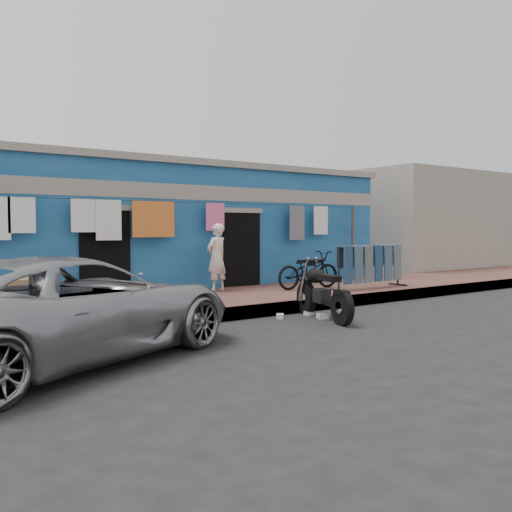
{
  "coord_description": "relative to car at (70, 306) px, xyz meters",
  "views": [
    {
      "loc": [
        -6.26,
        -6.81,
        1.72
      ],
      "look_at": [
        0.0,
        2.0,
        1.15
      ],
      "focal_mm": 38.0,
      "sensor_mm": 36.0,
      "label": 1
    }
  ],
  "objects": [
    {
      "name": "clothesline",
      "position": [
        3.42,
        4.0,
        1.11
      ],
      "size": [
        10.06,
        0.06,
        2.1
      ],
      "color": "brown",
      "rests_on": "sidewalk"
    },
    {
      "name": "jeans_rack",
      "position": [
        7.78,
        2.01,
        0.09
      ],
      "size": [
        2.26,
        0.56,
        1.08
      ],
      "primitive_type": null,
      "rotation": [
        0.0,
        0.0,
        0.03
      ],
      "color": "black",
      "rests_on": "sidewalk"
    },
    {
      "name": "neighbor_right",
      "position": [
        15.2,
        6.75,
        1.2
      ],
      "size": [
        6.0,
        5.0,
        3.8
      ],
      "primitive_type": "cube",
      "color": "#9E9384",
      "rests_on": "ground"
    },
    {
      "name": "litter_a",
      "position": [
        4.89,
        0.94,
        -0.66
      ],
      "size": [
        0.19,
        0.16,
        0.07
      ],
      "primitive_type": "cube",
      "rotation": [
        0.0,
        0.0,
        0.22
      ],
      "color": "silver",
      "rests_on": "ground"
    },
    {
      "name": "sidewalk",
      "position": [
        4.2,
        2.75,
        -0.58
      ],
      "size": [
        28.0,
        3.0,
        0.25
      ],
      "primitive_type": "cube",
      "color": "brown",
      "rests_on": "ground"
    },
    {
      "name": "ground",
      "position": [
        4.2,
        -0.25,
        -0.7
      ],
      "size": [
        80.0,
        80.0,
        0.0
      ],
      "primitive_type": "plane",
      "color": "black",
      "rests_on": "ground"
    },
    {
      "name": "litter_b",
      "position": [
        4.19,
        0.95,
        -0.66
      ],
      "size": [
        0.21,
        0.22,
        0.09
      ],
      "primitive_type": "cube",
      "rotation": [
        0.0,
        0.0,
        0.84
      ],
      "color": "silver",
      "rests_on": "ground"
    },
    {
      "name": "seated_person",
      "position": [
        4.41,
        3.61,
        0.33
      ],
      "size": [
        0.64,
        0.52,
        1.56
      ],
      "primitive_type": "imported",
      "rotation": [
        0.0,
        0.0,
        3.42
      ],
      "color": "beige",
      "rests_on": "sidewalk"
    },
    {
      "name": "car",
      "position": [
        0.0,
        0.0,
        0.0
      ],
      "size": [
        5.46,
        4.02,
        1.4
      ],
      "primitive_type": "imported",
      "rotation": [
        0.0,
        0.0,
        1.97
      ],
      "color": "#A6A6AB",
      "rests_on": "ground"
    },
    {
      "name": "curb",
      "position": [
        4.2,
        1.3,
        -0.58
      ],
      "size": [
        28.0,
        0.1,
        0.25
      ],
      "primitive_type": "cube",
      "color": "gray",
      "rests_on": "ground"
    },
    {
      "name": "litter_c",
      "position": [
        4.84,
        0.48,
        -0.66
      ],
      "size": [
        0.25,
        0.28,
        0.09
      ],
      "primitive_type": "cube",
      "rotation": [
        0.0,
        0.0,
        1.19
      ],
      "color": "silver",
      "rests_on": "ground"
    },
    {
      "name": "charpoy",
      "position": [
        -0.0,
        3.22,
        -0.14
      ],
      "size": [
        2.36,
        1.98,
        0.62
      ],
      "primitive_type": null,
      "rotation": [
        0.0,
        0.0,
        0.33
      ],
      "color": "brown",
      "rests_on": "sidewalk"
    },
    {
      "name": "bicycle",
      "position": [
        6.45,
        2.76,
        0.1
      ],
      "size": [
        1.75,
        0.75,
        1.1
      ],
      "primitive_type": "imported",
      "rotation": [
        0.0,
        0.0,
        1.48
      ],
      "color": "black",
      "rests_on": "sidewalk"
    },
    {
      "name": "motorcycle",
      "position": [
        4.78,
        0.41,
        -0.15
      ],
      "size": [
        1.33,
        1.95,
        1.1
      ],
      "primitive_type": null,
      "rotation": [
        0.0,
        0.0,
        -0.22
      ],
      "color": "black",
      "rests_on": "ground"
    },
    {
      "name": "building",
      "position": [
        4.2,
        6.74,
        0.98
      ],
      "size": [
        12.2,
        5.2,
        3.36
      ],
      "color": "navy",
      "rests_on": "ground"
    }
  ]
}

